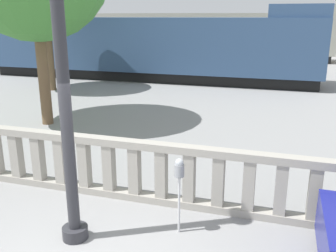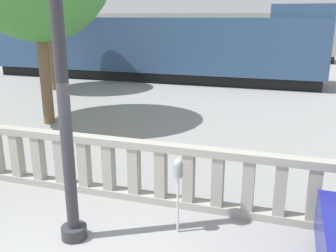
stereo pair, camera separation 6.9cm
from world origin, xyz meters
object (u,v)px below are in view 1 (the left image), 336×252
train_near (150,47)px  train_far (180,35)px  lamppost (61,58)px  parking_meter (179,175)px

train_near → train_far: size_ratio=0.75×
lamppost → parking_meter: size_ratio=4.27×
lamppost → train_far: bearing=102.0°
parking_meter → train_far: bearing=105.4°
train_near → train_far: bearing=97.2°
train_near → parking_meter: bearing=-68.5°
train_near → lamppost: bearing=-74.5°
parking_meter → train_near: train_near is taller
parking_meter → train_far: (-7.10, 25.70, 0.88)m
lamppost → parking_meter: bearing=23.5°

